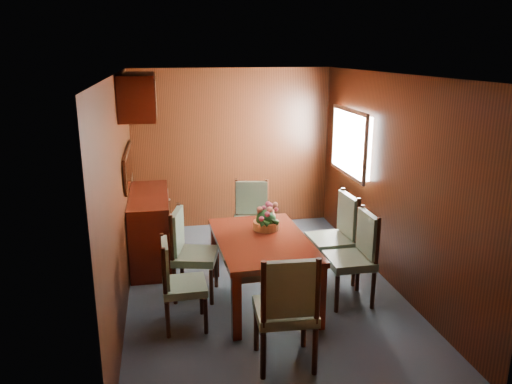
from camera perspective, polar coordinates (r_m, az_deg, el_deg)
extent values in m
plane|color=#313C43|center=(5.88, 0.62, -10.77)|extent=(4.50, 4.50, 0.00)
cube|color=black|center=(5.37, -15.24, -0.23)|extent=(0.02, 4.50, 2.40)
cube|color=black|center=(5.93, 15.02, 1.28)|extent=(0.02, 4.50, 2.40)
cube|color=black|center=(7.61, -2.72, 4.96)|extent=(3.00, 0.02, 2.40)
cube|color=black|center=(3.40, 8.30, -9.25)|extent=(3.00, 0.02, 2.40)
cube|color=black|center=(5.26, 0.70, 13.29)|extent=(3.00, 4.50, 0.02)
cube|color=white|center=(6.85, 11.08, 5.59)|extent=(0.14, 1.10, 0.80)
cube|color=#B2B2B7|center=(6.82, 10.53, 5.58)|extent=(0.04, 1.20, 0.90)
cube|color=black|center=(6.31, -14.41, 2.95)|extent=(0.03, 1.36, 0.41)
cube|color=silver|center=(6.31, -14.25, 2.96)|extent=(0.01, 1.30, 0.35)
cube|color=#370E06|center=(6.18, -13.36, 10.74)|extent=(0.40, 1.40, 0.50)
cube|color=#370E06|center=(6.53, -11.99, -4.06)|extent=(0.48, 1.40, 0.90)
cube|color=#370E06|center=(4.78, -2.26, -13.02)|extent=(0.09, 0.09, 0.66)
cube|color=#370E06|center=(4.98, 7.38, -11.90)|extent=(0.09, 0.09, 0.66)
cube|color=#370E06|center=(6.03, -4.74, -6.70)|extent=(0.09, 0.09, 0.66)
cube|color=#370E06|center=(6.19, 2.93, -6.06)|extent=(0.09, 0.09, 0.66)
cube|color=black|center=(5.35, 0.70, -6.37)|extent=(0.89, 1.44, 0.10)
cube|color=#370E06|center=(5.33, 0.70, -5.61)|extent=(1.01, 1.56, 0.06)
cylinder|color=black|center=(5.26, -10.22, -12.19)|extent=(0.04, 0.04, 0.37)
cylinder|color=black|center=(4.93, -10.04, -14.23)|extent=(0.04, 0.04, 0.37)
cylinder|color=black|center=(5.28, -6.24, -11.92)|extent=(0.04, 0.04, 0.37)
cylinder|color=black|center=(4.95, -5.76, -13.93)|extent=(0.04, 0.04, 0.37)
cube|color=#607B5D|center=(4.99, -8.17, -10.61)|extent=(0.43, 0.44, 0.08)
cylinder|color=black|center=(5.05, -10.60, -7.31)|extent=(0.04, 0.04, 0.49)
cylinder|color=black|center=(4.71, -10.44, -9.09)|extent=(0.04, 0.04, 0.49)
cube|color=#607B5D|center=(4.87, -10.31, -7.95)|extent=(0.07, 0.40, 0.42)
cylinder|color=black|center=(5.87, -8.45, -8.81)|extent=(0.05, 0.05, 0.40)
cylinder|color=black|center=(5.51, -9.26, -10.60)|extent=(0.05, 0.05, 0.40)
cylinder|color=black|center=(5.81, -4.58, -8.95)|extent=(0.05, 0.05, 0.40)
cylinder|color=black|center=(5.44, -5.11, -10.77)|extent=(0.05, 0.05, 0.40)
cube|color=#607B5D|center=(5.54, -6.94, -7.29)|extent=(0.55, 0.57, 0.08)
cylinder|color=black|center=(5.67, -8.77, -3.89)|extent=(0.05, 0.05, 0.54)
cylinder|color=black|center=(5.29, -9.62, -5.40)|extent=(0.05, 0.05, 0.54)
cube|color=#607B5D|center=(5.47, -8.98, -4.42)|extent=(0.16, 0.44, 0.46)
cylinder|color=black|center=(5.48, 13.23, -10.93)|extent=(0.05, 0.05, 0.41)
cylinder|color=black|center=(5.83, 11.55, -9.15)|extent=(0.05, 0.05, 0.41)
cylinder|color=black|center=(5.34, 9.24, -11.44)|extent=(0.05, 0.05, 0.41)
cylinder|color=black|center=(5.69, 7.79, -9.57)|extent=(0.05, 0.05, 0.41)
cube|color=#607B5D|center=(5.47, 10.59, -7.73)|extent=(0.46, 0.48, 0.08)
cylinder|color=black|center=(5.27, 13.70, -5.65)|extent=(0.05, 0.05, 0.55)
cylinder|color=black|center=(5.63, 11.96, -4.14)|extent=(0.05, 0.05, 0.55)
cube|color=#607B5D|center=(5.43, 12.61, -4.68)|extent=(0.06, 0.44, 0.46)
cylinder|color=black|center=(5.92, 11.12, -8.60)|extent=(0.05, 0.05, 0.43)
cylinder|color=black|center=(6.29, 9.47, -7.03)|extent=(0.05, 0.05, 0.43)
cylinder|color=black|center=(5.77, 7.32, -9.09)|extent=(0.05, 0.05, 0.43)
cylinder|color=black|center=(6.15, 5.87, -7.44)|extent=(0.05, 0.05, 0.43)
cube|color=#607B5D|center=(5.92, 8.55, -5.55)|extent=(0.51, 0.53, 0.09)
cylinder|color=black|center=(5.72, 11.52, -3.43)|extent=(0.05, 0.05, 0.57)
cylinder|color=black|center=(6.10, 9.80, -2.13)|extent=(0.05, 0.05, 0.57)
cube|color=#607B5D|center=(5.89, 10.45, -2.58)|extent=(0.09, 0.46, 0.48)
cylinder|color=black|center=(4.32, 0.81, -18.22)|extent=(0.05, 0.05, 0.43)
cylinder|color=black|center=(4.40, 6.75, -17.68)|extent=(0.05, 0.05, 0.43)
cylinder|color=black|center=(4.67, 0.04, -15.38)|extent=(0.05, 0.05, 0.43)
cylinder|color=black|center=(4.74, 5.48, -14.95)|extent=(0.05, 0.05, 0.43)
cube|color=#607B5D|center=(4.38, 3.34, -13.44)|extent=(0.53, 0.51, 0.09)
cylinder|color=black|center=(4.02, 0.87, -11.64)|extent=(0.05, 0.05, 0.57)
cylinder|color=black|center=(4.10, 7.05, -11.18)|extent=(0.05, 0.05, 0.57)
cube|color=#607B5D|center=(4.07, 3.93, -11.01)|extent=(0.46, 0.09, 0.48)
cylinder|color=black|center=(6.86, 1.20, -4.97)|extent=(0.04, 0.04, 0.39)
cylinder|color=black|center=(6.88, -2.18, -4.93)|extent=(0.04, 0.04, 0.39)
cylinder|color=black|center=(6.50, 1.17, -6.17)|extent=(0.04, 0.04, 0.39)
cylinder|color=black|center=(6.52, -2.41, -6.12)|extent=(0.04, 0.04, 0.39)
cube|color=#607B5D|center=(6.60, -0.56, -3.45)|extent=(0.55, 0.54, 0.08)
cylinder|color=black|center=(6.71, 1.23, -0.77)|extent=(0.04, 0.04, 0.53)
cylinder|color=black|center=(6.72, -2.22, -0.74)|extent=(0.04, 0.04, 0.53)
cube|color=#607B5D|center=(6.68, -0.51, -0.64)|extent=(0.43, 0.15, 0.44)
cylinder|color=#C8793D|center=(5.57, 1.16, -3.81)|extent=(0.29, 0.29, 0.09)
sphere|color=#1E4A18|center=(5.55, 1.16, -3.15)|extent=(0.23, 0.23, 0.23)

